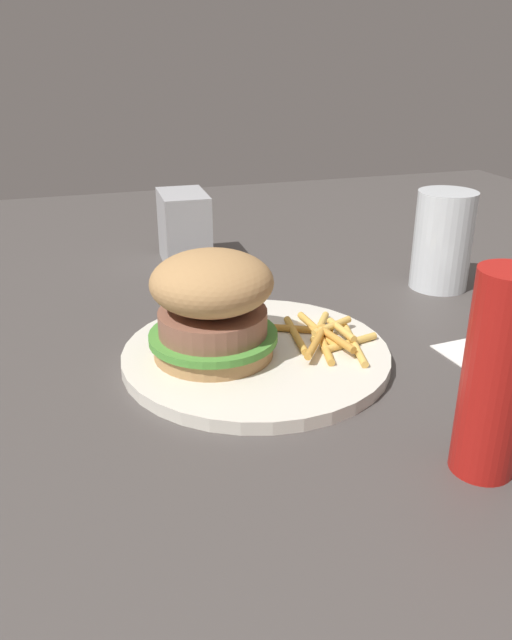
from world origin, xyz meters
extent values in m
plane|color=#47423F|center=(0.00, 0.00, 0.00)|extent=(1.60, 1.60, 0.00)
cylinder|color=silver|center=(-0.02, 0.01, 0.01)|extent=(0.25, 0.25, 0.01)
cylinder|color=tan|center=(-0.02, -0.03, 0.02)|extent=(0.11, 0.11, 0.01)
cylinder|color=#4C9338|center=(-0.02, -0.03, 0.03)|extent=(0.12, 0.12, 0.01)
cylinder|color=#8E5B47|center=(-0.02, -0.03, 0.04)|extent=(0.10, 0.10, 0.02)
ellipsoid|color=tan|center=(-0.02, -0.03, 0.08)|extent=(0.11, 0.11, 0.05)
cylinder|color=#E5B251|center=(0.00, 0.09, 0.02)|extent=(0.02, 0.06, 0.01)
cylinder|color=#E5B251|center=(0.01, 0.10, 0.02)|extent=(0.08, 0.02, 0.01)
cylinder|color=gold|center=(-0.04, 0.06, 0.02)|extent=(0.03, 0.06, 0.01)
cylinder|color=gold|center=(-0.03, 0.05, 0.02)|extent=(0.08, 0.02, 0.01)
cylinder|color=gold|center=(-0.04, 0.07, 0.02)|extent=(0.08, 0.01, 0.01)
cylinder|color=gold|center=(0.00, 0.07, 0.02)|extent=(0.07, 0.02, 0.01)
cylinder|color=#E5B251|center=(-0.04, 0.08, 0.02)|extent=(0.06, 0.04, 0.01)
cylinder|color=gold|center=(0.00, 0.06, 0.02)|extent=(0.06, 0.04, 0.01)
cylinder|color=#E5B251|center=(-0.03, 0.09, 0.02)|extent=(0.03, 0.05, 0.01)
cylinder|color=gold|center=(0.00, 0.08, 0.02)|extent=(0.06, 0.02, 0.01)
cylinder|color=#E5B251|center=(-0.02, 0.09, 0.02)|extent=(0.05, 0.01, 0.01)
cube|color=silver|center=(0.01, 0.26, 0.00)|extent=(0.04, 0.04, 0.00)
cylinder|color=silver|center=(-0.01, 0.28, 0.00)|extent=(0.03, 0.01, 0.00)
cylinder|color=silver|center=(-0.01, 0.27, 0.00)|extent=(0.03, 0.01, 0.00)
cylinder|color=silver|center=(-0.02, 0.26, 0.00)|extent=(0.03, 0.01, 0.00)
cylinder|color=silver|center=(-0.14, 0.28, 0.06)|extent=(0.07, 0.07, 0.12)
cylinder|color=orange|center=(-0.14, 0.28, 0.03)|extent=(0.06, 0.06, 0.07)
cube|color=#B7BABF|center=(-0.33, 0.00, 0.05)|extent=(0.09, 0.06, 0.10)
cylinder|color=#B21914|center=(0.18, 0.11, 0.07)|extent=(0.04, 0.04, 0.15)
camera|label=1|loc=(0.49, -0.15, 0.28)|focal=35.34mm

